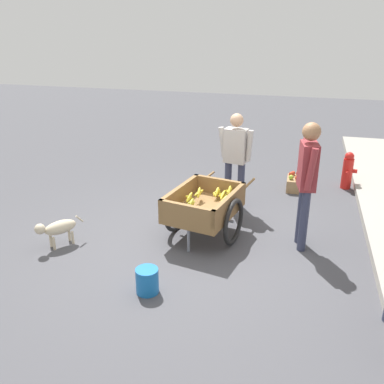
% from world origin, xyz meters
% --- Properties ---
extents(ground_plane, '(24.00, 24.00, 0.00)m').
position_xyz_m(ground_plane, '(0.00, 0.00, 0.00)').
color(ground_plane, '#47474C').
extents(fruit_cart, '(1.77, 1.11, 0.69)m').
position_xyz_m(fruit_cart, '(-0.38, 0.19, 0.43)').
color(fruit_cart, olive).
rests_on(fruit_cart, ground).
extents(vendor_person, '(0.27, 0.55, 1.52)m').
position_xyz_m(vendor_person, '(-1.49, 0.43, 0.90)').
color(vendor_person, '#333851').
rests_on(vendor_person, ground).
extents(dog, '(0.56, 0.44, 0.40)m').
position_xyz_m(dog, '(0.38, -1.64, 0.27)').
color(dog, beige).
rests_on(dog, ground).
extents(fire_hydrant, '(0.25, 0.25, 0.67)m').
position_xyz_m(fire_hydrant, '(-2.78, 2.25, 0.33)').
color(fire_hydrant, red).
rests_on(fire_hydrant, ground).
extents(plastic_bucket, '(0.26, 0.26, 0.29)m').
position_xyz_m(plastic_bucket, '(1.08, -0.13, 0.15)').
color(plastic_bucket, '#1966B2').
rests_on(plastic_bucket, ground).
extents(mixed_fruit_crate, '(0.44, 0.32, 0.31)m').
position_xyz_m(mixed_fruit_crate, '(-2.48, 1.38, 0.13)').
color(mixed_fruit_crate, '#99754C').
rests_on(mixed_fruit_crate, ground).
extents(bystander_person, '(0.51, 0.25, 1.69)m').
position_xyz_m(bystander_person, '(-0.42, 1.51, 1.02)').
color(bystander_person, '#333851').
rests_on(bystander_person, ground).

